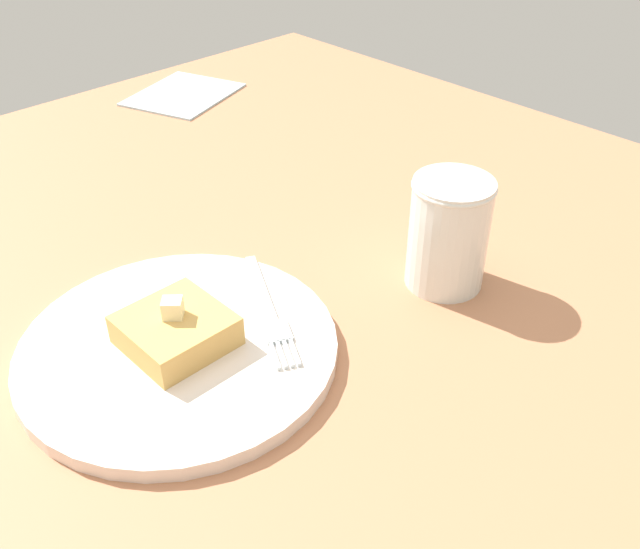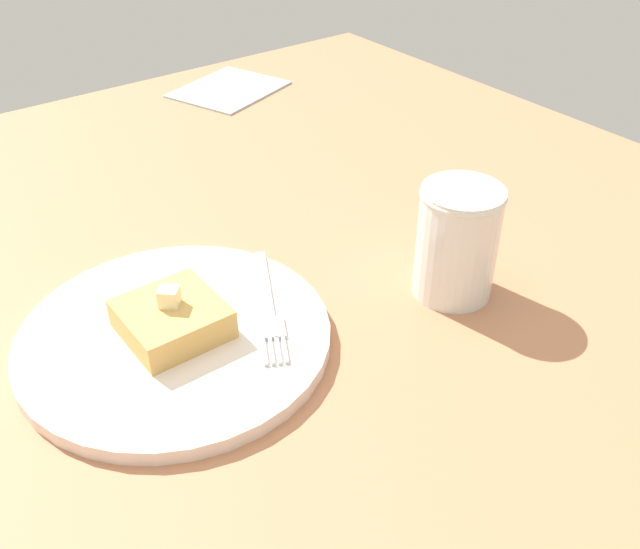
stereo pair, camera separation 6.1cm
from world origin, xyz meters
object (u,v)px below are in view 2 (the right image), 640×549
at_px(plate, 175,336).
at_px(fork, 269,310).
at_px(napkin, 229,89).
at_px(syrup_jar, 457,246).

bearing_deg(plate, fork, -18.75).
distance_m(plate, fork, 0.08).
xyz_separation_m(fork, napkin, (0.26, 0.51, -0.01)).
bearing_deg(fork, plate, 161.25).
bearing_deg(napkin, fork, -117.54).
relative_size(plate, napkin, 1.73).
bearing_deg(napkin, plate, -125.50).
distance_m(fork, napkin, 0.57).
relative_size(plate, syrup_jar, 2.47).
distance_m(plate, syrup_jar, 0.26).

